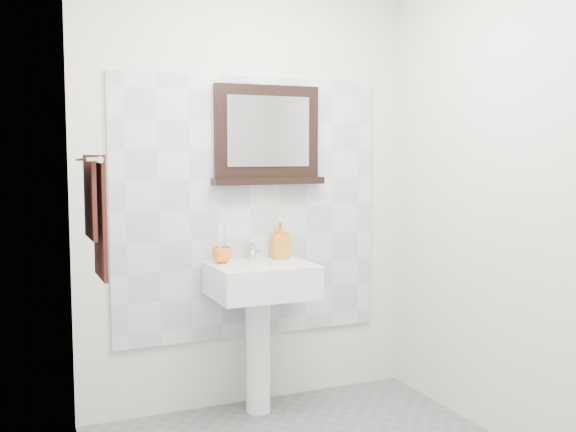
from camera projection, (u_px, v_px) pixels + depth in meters
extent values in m
cube|color=silver|center=(249.00, 191.00, 3.89)|extent=(2.00, 0.01, 2.50)
cube|color=silver|center=(522.00, 231.00, 1.88)|extent=(2.00, 0.01, 2.50)
cube|color=silver|center=(99.00, 212.00, 2.49)|extent=(0.01, 2.20, 2.50)
cube|color=silver|center=(520.00, 198.00, 3.29)|extent=(0.01, 2.20, 2.50)
cube|color=silver|center=(250.00, 208.00, 3.89)|extent=(1.60, 0.02, 1.50)
cylinder|color=white|center=(258.00, 353.00, 3.80)|extent=(0.14, 0.14, 0.68)
cube|color=white|center=(262.00, 280.00, 3.71)|extent=(0.55, 0.44, 0.18)
cylinder|color=silver|center=(263.00, 267.00, 3.68)|extent=(0.32, 0.32, 0.02)
cylinder|color=#4C4C4F|center=(263.00, 265.00, 3.68)|extent=(0.04, 0.04, 0.00)
cylinder|color=silver|center=(252.00, 252.00, 3.83)|extent=(0.04, 0.04, 0.09)
cylinder|color=silver|center=(255.00, 250.00, 3.79)|extent=(0.02, 0.10, 0.02)
cube|color=silver|center=(251.00, 243.00, 3.84)|extent=(0.02, 0.07, 0.01)
imported|color=orange|center=(222.00, 255.00, 3.73)|extent=(0.12, 0.12, 0.09)
cylinder|color=white|center=(219.00, 245.00, 3.71)|extent=(0.01, 0.01, 0.19)
cube|color=white|center=(219.00, 226.00, 3.70)|extent=(0.01, 0.01, 0.03)
cylinder|color=#5BB0D1|center=(225.00, 244.00, 3.72)|extent=(0.01, 0.01, 0.19)
cube|color=#5BB0D1|center=(225.00, 226.00, 3.71)|extent=(0.01, 0.01, 0.03)
cylinder|color=white|center=(221.00, 244.00, 3.74)|extent=(0.01, 0.01, 0.19)
cube|color=white|center=(221.00, 225.00, 3.73)|extent=(0.01, 0.01, 0.03)
imported|color=#C75317|center=(280.00, 240.00, 3.89)|extent=(0.11, 0.11, 0.21)
cube|color=black|center=(267.00, 131.00, 3.87)|extent=(0.63, 0.06, 0.53)
cube|color=#99999E|center=(269.00, 131.00, 3.84)|extent=(0.50, 0.01, 0.40)
cube|color=black|center=(269.00, 181.00, 3.87)|extent=(0.67, 0.11, 0.04)
cylinder|color=silver|center=(94.00, 159.00, 2.96)|extent=(0.03, 0.40, 0.03)
cylinder|color=silver|center=(92.00, 160.00, 2.78)|extent=(0.05, 0.02, 0.02)
cylinder|color=silver|center=(82.00, 159.00, 3.13)|extent=(0.05, 0.02, 0.02)
cube|color=black|center=(100.00, 220.00, 3.00)|extent=(0.02, 0.30, 0.52)
cube|color=black|center=(90.00, 200.00, 2.97)|extent=(0.02, 0.30, 0.34)
cube|color=black|center=(94.00, 158.00, 2.96)|extent=(0.06, 0.30, 0.03)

